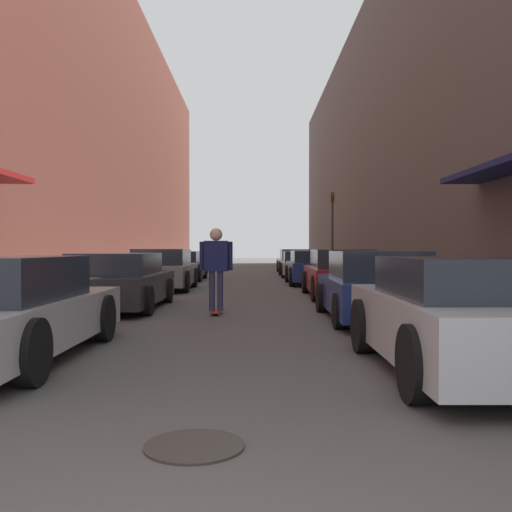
% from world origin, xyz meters
% --- Properties ---
extents(ground, '(112.15, 112.15, 0.00)m').
position_xyz_m(ground, '(0.00, 20.39, 0.00)').
color(ground, '#4C4947').
extents(curb_strip_left, '(1.80, 50.98, 0.12)m').
position_xyz_m(curb_strip_left, '(-4.63, 25.49, 0.06)').
color(curb_strip_left, gray).
rests_on(curb_strip_left, ground).
extents(curb_strip_right, '(1.80, 50.98, 0.12)m').
position_xyz_m(curb_strip_right, '(4.63, 25.49, 0.06)').
color(curb_strip_right, gray).
rests_on(curb_strip_right, ground).
extents(building_row_left, '(4.90, 50.98, 13.97)m').
position_xyz_m(building_row_left, '(-7.53, 25.49, 6.98)').
color(building_row_left, brown).
rests_on(building_row_left, ground).
extents(building_row_right, '(4.90, 50.98, 12.94)m').
position_xyz_m(building_row_right, '(7.53, 25.49, 6.47)').
color(building_row_right, '#564C47').
rests_on(building_row_right, ground).
extents(parked_car_left_1, '(2.00, 4.50, 1.26)m').
position_xyz_m(parked_car_left_1, '(-2.70, 11.18, 0.61)').
color(parked_car_left_1, '#232326').
rests_on(parked_car_left_1, ground).
extents(parked_car_left_2, '(2.00, 4.06, 1.35)m').
position_xyz_m(parked_car_left_2, '(-2.63, 17.04, 0.65)').
color(parked_car_left_2, gray).
rests_on(parked_car_left_2, ground).
extents(parked_car_left_3, '(1.90, 4.66, 1.24)m').
position_xyz_m(parked_car_left_3, '(-2.71, 22.76, 0.61)').
color(parked_car_left_3, navy).
rests_on(parked_car_left_3, ground).
extents(parked_car_right_0, '(1.87, 3.97, 1.27)m').
position_xyz_m(parked_car_right_0, '(2.62, 4.48, 0.63)').
color(parked_car_right_0, '#B7B7BC').
rests_on(parked_car_right_0, ground).
extents(parked_car_right_1, '(1.93, 4.18, 1.32)m').
position_xyz_m(parked_car_right_1, '(2.68, 9.14, 0.63)').
color(parked_car_right_1, navy).
rests_on(parked_car_right_1, ground).
extents(parked_car_right_2, '(1.87, 4.54, 1.34)m').
position_xyz_m(parked_car_right_2, '(2.79, 14.19, 0.65)').
color(parked_car_right_2, maroon).
rests_on(parked_car_right_2, ground).
extents(parked_car_right_3, '(2.06, 4.07, 1.28)m').
position_xyz_m(parked_car_right_3, '(2.68, 19.85, 0.63)').
color(parked_car_right_3, navy).
rests_on(parked_car_right_3, ground).
extents(parked_car_right_4, '(1.91, 4.27, 1.23)m').
position_xyz_m(parked_car_right_4, '(2.61, 25.51, 0.60)').
color(parked_car_right_4, '#B7B7BC').
rests_on(parked_car_right_4, ground).
extents(parked_car_right_5, '(2.03, 4.05, 1.31)m').
position_xyz_m(parked_car_right_5, '(2.75, 30.35, 0.63)').
color(parked_car_right_5, silver).
rests_on(parked_car_right_5, ground).
extents(skateboarder, '(0.69, 0.78, 1.79)m').
position_xyz_m(skateboarder, '(-0.42, 10.09, 1.11)').
color(skateboarder, '#B2231E').
rests_on(skateboarder, ground).
extents(manhole_cover, '(0.70, 0.70, 0.02)m').
position_xyz_m(manhole_cover, '(-0.06, 2.20, 0.01)').
color(manhole_cover, '#332D28').
rests_on(manhole_cover, ground).
extents(traffic_light, '(0.16, 0.22, 3.86)m').
position_xyz_m(traffic_light, '(4.07, 24.98, 2.48)').
color(traffic_light, '#2D2D2D').
rests_on(traffic_light, curb_strip_right).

